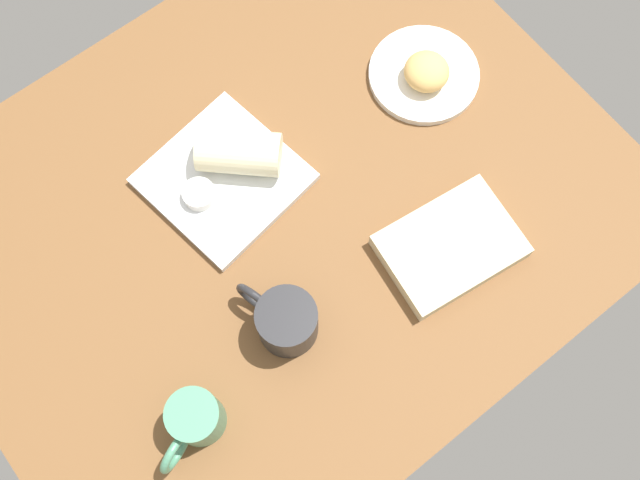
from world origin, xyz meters
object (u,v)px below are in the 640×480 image
Objects in this scene: scone_pastry at (427,71)px; breakfast_wrap at (239,152)px; round_plate at (424,75)px; sauce_cup at (199,194)px; book_stack at (450,246)px; second_mug at (285,320)px; coffee_mug at (194,420)px; square_plate at (224,179)px.

scone_pastry is 34.64cm from breakfast_wrap.
sauce_cup reaches higher than round_plate.
second_mug is at bearing -11.84° from book_stack.
sauce_cup is 0.23× the size of book_stack.
book_stack is 1.85× the size of coffee_mug.
sauce_cup is (5.01, 0.53, 1.93)cm from square_plate.
second_mug reaches higher than sauce_cup.
scone_pastry reaches higher than book_stack.
round_plate is 3.34cm from scone_pastry.
breakfast_wrap reaches higher than square_plate.
second_mug reaches higher than square_plate.
round_plate is 2.45× the size of scone_pastry.
breakfast_wrap is 42.32cm from coffee_mug.
breakfast_wrap reaches higher than book_stack.
sauce_cup is 0.43× the size of coffee_mug.
coffee_mug reaches higher than second_mug.
scone_pastry is at bearing 172.36° from sauce_cup.
square_plate is 27.11cm from second_mug.
breakfast_wrap reaches higher than round_plate.
coffee_mug is (64.48, 24.37, 4.14)cm from round_plate.
book_stack is 28.90cm from second_mug.
scone_pastry reaches higher than square_plate.
round_plate is at bearing -159.30° from coffee_mug.
sauce_cup is 40.98cm from book_stack.
breakfast_wrap reaches higher than sauce_cup.
scone_pastry is at bearing 121.65° from breakfast_wrap.
square_plate is 1.83× the size of coffee_mug.
square_plate is at bearing -7.75° from round_plate.
coffee_mug reaches higher than breakfast_wrap.
square_plate is (38.71, -5.27, 0.10)cm from round_plate.
sauce_cup is at bearing -6.19° from round_plate.
coffee_mug reaches higher than scone_pastry.
book_stack is (-26.38, 31.34, -1.09)cm from sauce_cup.
breakfast_wrap is at bearing -61.74° from book_stack.
second_mug is at bearing 24.47° from round_plate.
scone_pastry is 38.60cm from square_plate.
round_plate is 44.02cm from sauce_cup.
coffee_mug reaches higher than book_stack.
scone_pastry is 0.56× the size of second_mug.
coffee_mug is at bearing -1.90° from breakfast_wrap.
square_plate is at bearing -41.17° from breakfast_wrap.
book_stack reaches higher than round_plate.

